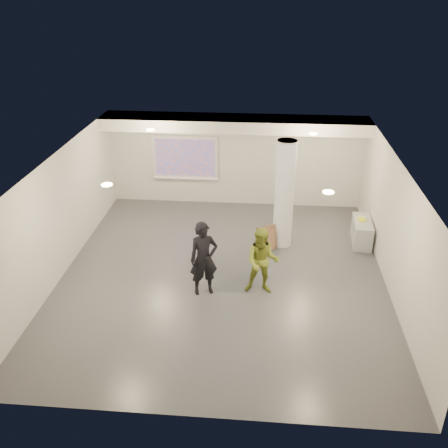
# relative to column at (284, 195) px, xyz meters

# --- Properties ---
(floor) EXTENTS (8.00, 9.00, 0.01)m
(floor) POSITION_rel_column_xyz_m (-1.50, -1.80, -1.50)
(floor) COLOR #3B3E43
(floor) RESTS_ON ground
(ceiling) EXTENTS (8.00, 9.00, 0.01)m
(ceiling) POSITION_rel_column_xyz_m (-1.50, -1.80, 1.50)
(ceiling) COLOR silver
(ceiling) RESTS_ON floor
(wall_back) EXTENTS (8.00, 0.01, 3.00)m
(wall_back) POSITION_rel_column_xyz_m (-1.50, 2.70, 0.00)
(wall_back) COLOR beige
(wall_back) RESTS_ON floor
(wall_front) EXTENTS (8.00, 0.01, 3.00)m
(wall_front) POSITION_rel_column_xyz_m (-1.50, -6.30, 0.00)
(wall_front) COLOR beige
(wall_front) RESTS_ON floor
(wall_left) EXTENTS (0.01, 9.00, 3.00)m
(wall_left) POSITION_rel_column_xyz_m (-5.50, -1.80, 0.00)
(wall_left) COLOR beige
(wall_left) RESTS_ON floor
(wall_right) EXTENTS (0.01, 9.00, 3.00)m
(wall_right) POSITION_rel_column_xyz_m (2.50, -1.80, 0.00)
(wall_right) COLOR beige
(wall_right) RESTS_ON floor
(soffit_band) EXTENTS (8.00, 1.10, 0.36)m
(soffit_band) POSITION_rel_column_xyz_m (-1.50, 2.15, 1.32)
(soffit_band) COLOR silver
(soffit_band) RESTS_ON ceiling
(downlight_nw) EXTENTS (0.22, 0.22, 0.02)m
(downlight_nw) POSITION_rel_column_xyz_m (-3.70, 0.70, 1.48)
(downlight_nw) COLOR #FFD87F
(downlight_nw) RESTS_ON ceiling
(downlight_ne) EXTENTS (0.22, 0.22, 0.02)m
(downlight_ne) POSITION_rel_column_xyz_m (0.70, 0.70, 1.48)
(downlight_ne) COLOR #FFD87F
(downlight_ne) RESTS_ON ceiling
(downlight_sw) EXTENTS (0.22, 0.22, 0.02)m
(downlight_sw) POSITION_rel_column_xyz_m (-3.70, -3.30, 1.48)
(downlight_sw) COLOR #FFD87F
(downlight_sw) RESTS_ON ceiling
(downlight_se) EXTENTS (0.22, 0.22, 0.02)m
(downlight_se) POSITION_rel_column_xyz_m (0.70, -3.30, 1.48)
(downlight_se) COLOR #FFD87F
(downlight_se) RESTS_ON ceiling
(column) EXTENTS (0.52, 0.52, 3.00)m
(column) POSITION_rel_column_xyz_m (0.00, 0.00, 0.00)
(column) COLOR white
(column) RESTS_ON floor
(projection_screen) EXTENTS (2.10, 0.13, 1.42)m
(projection_screen) POSITION_rel_column_xyz_m (-3.10, 2.65, 0.03)
(projection_screen) COLOR white
(projection_screen) RESTS_ON wall_back
(credenza) EXTENTS (0.55, 1.18, 0.68)m
(credenza) POSITION_rel_column_xyz_m (2.22, 0.27, -1.16)
(credenza) COLOR #9CA0A2
(credenza) RESTS_ON floor
(papers_stack) EXTENTS (0.33, 0.37, 0.02)m
(papers_stack) POSITION_rel_column_xyz_m (2.21, 0.44, -0.81)
(papers_stack) COLOR silver
(papers_stack) RESTS_ON credenza
(postit_pad) EXTENTS (0.24, 0.29, 0.03)m
(postit_pad) POSITION_rel_column_xyz_m (2.19, 0.35, -0.81)
(postit_pad) COLOR #D5E613
(postit_pad) RESTS_ON credenza
(cardboard_back) EXTENTS (0.61, 0.38, 0.68)m
(cardboard_back) POSITION_rel_column_xyz_m (-0.23, -0.20, -1.16)
(cardboard_back) COLOR #885F3F
(cardboard_back) RESTS_ON floor
(cardboard_front) EXTENTS (0.55, 0.23, 0.59)m
(cardboard_front) POSITION_rel_column_xyz_m (-0.46, -0.27, -1.21)
(cardboard_front) COLOR #885F3F
(cardboard_front) RESTS_ON floor
(woman) EXTENTS (0.77, 0.63, 1.81)m
(woman) POSITION_rel_column_xyz_m (-1.87, -2.55, -0.59)
(woman) COLOR black
(woman) RESTS_ON floor
(man) EXTENTS (0.83, 0.66, 1.65)m
(man) POSITION_rel_column_xyz_m (-0.52, -2.41, -0.67)
(man) COLOR olive
(man) RESTS_ON floor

